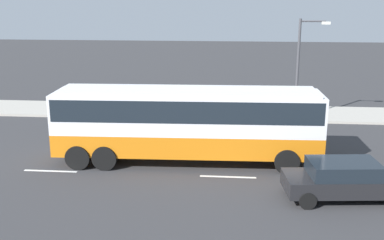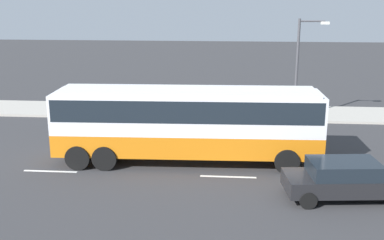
{
  "view_description": "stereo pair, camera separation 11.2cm",
  "coord_description": "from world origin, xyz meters",
  "px_view_note": "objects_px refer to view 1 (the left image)",
  "views": [
    {
      "loc": [
        3.89,
        -20.76,
        7.48
      ],
      "look_at": [
        2.09,
        -0.42,
        2.05
      ],
      "focal_mm": 43.74,
      "sensor_mm": 36.0,
      "label": 1
    },
    {
      "loc": [
        3.78,
        -20.77,
        7.48
      ],
      "look_at": [
        2.09,
        -0.42,
        2.05
      ],
      "focal_mm": 43.74,
      "sensor_mm": 36.0,
      "label": 2
    }
  ],
  "objects_px": {
    "car_black_sedan": "(345,179)",
    "pedestrian_at_crossing": "(304,99)",
    "street_lamp": "(302,62)",
    "pedestrian_near_curb": "(256,103)",
    "coach_bus": "(187,118)"
  },
  "relations": [
    {
      "from": "pedestrian_near_curb",
      "to": "street_lamp",
      "type": "relative_size",
      "value": 0.26
    },
    {
      "from": "car_black_sedan",
      "to": "pedestrian_at_crossing",
      "type": "distance_m",
      "value": 12.9
    },
    {
      "from": "coach_bus",
      "to": "car_black_sedan",
      "type": "height_order",
      "value": "coach_bus"
    },
    {
      "from": "pedestrian_near_curb",
      "to": "pedestrian_at_crossing",
      "type": "height_order",
      "value": "pedestrian_at_crossing"
    },
    {
      "from": "car_black_sedan",
      "to": "pedestrian_near_curb",
      "type": "xyz_separation_m",
      "value": [
        -2.86,
        11.54,
        0.26
      ]
    },
    {
      "from": "pedestrian_near_curb",
      "to": "car_black_sedan",
      "type": "bearing_deg",
      "value": 7.63
    },
    {
      "from": "pedestrian_near_curb",
      "to": "pedestrian_at_crossing",
      "type": "xyz_separation_m",
      "value": [
        3.11,
        1.36,
        0.01
      ]
    },
    {
      "from": "street_lamp",
      "to": "pedestrian_at_crossing",
      "type": "bearing_deg",
      "value": 71.76
    },
    {
      "from": "coach_bus",
      "to": "pedestrian_near_curb",
      "type": "relative_size",
      "value": 7.62
    },
    {
      "from": "car_black_sedan",
      "to": "pedestrian_at_crossing",
      "type": "bearing_deg",
      "value": 82.83
    },
    {
      "from": "pedestrian_near_curb",
      "to": "street_lamp",
      "type": "distance_m",
      "value": 3.71
    },
    {
      "from": "pedestrian_near_curb",
      "to": "coach_bus",
      "type": "bearing_deg",
      "value": -29.77
    },
    {
      "from": "car_black_sedan",
      "to": "pedestrian_near_curb",
      "type": "bearing_deg",
      "value": 97.84
    },
    {
      "from": "car_black_sedan",
      "to": "street_lamp",
      "type": "bearing_deg",
      "value": 85.18
    },
    {
      "from": "pedestrian_at_crossing",
      "to": "street_lamp",
      "type": "distance_m",
      "value": 3.06
    }
  ]
}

